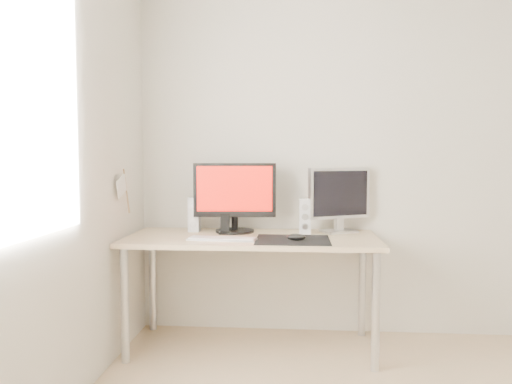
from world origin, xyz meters
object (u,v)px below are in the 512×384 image
object	(u,v)px
desk	(252,248)
keyboard	(222,239)
second_monitor	(339,197)
speaker_left	(194,214)
mouse	(296,237)
phone_dock	(225,228)
main_monitor	(235,195)
speaker_right	(305,216)

from	to	relation	value
desk	keyboard	distance (m)	0.25
desk	second_monitor	distance (m)	0.69
second_monitor	speaker_left	size ratio (longest dim) A/B	1.87
desk	mouse	bearing A→B (deg)	-28.37
second_monitor	phone_dock	size ratio (longest dim) A/B	3.21
phone_dock	main_monitor	bearing A→B (deg)	56.43
mouse	keyboard	xyz separation A→B (m)	(-0.45, -0.00, -0.02)
speaker_right	keyboard	world-z (taller)	speaker_right
keyboard	desk	bearing A→B (deg)	42.40
speaker_right	second_monitor	bearing A→B (deg)	16.81
main_monitor	speaker_left	xyz separation A→B (m)	(-0.28, 0.02, -0.14)
speaker_left	phone_dock	size ratio (longest dim) A/B	1.71
main_monitor	keyboard	world-z (taller)	main_monitor
speaker_left	phone_dock	distance (m)	0.26
keyboard	second_monitor	bearing A→B (deg)	26.62
mouse	desk	world-z (taller)	mouse
desk	phone_dock	size ratio (longest dim) A/B	11.79
desk	phone_dock	world-z (taller)	phone_dock
desk	speaker_right	world-z (taller)	speaker_right
second_monitor	speaker_left	bearing A→B (deg)	-178.04
mouse	phone_dock	world-z (taller)	phone_dock
main_monitor	speaker_left	bearing A→B (deg)	175.12
mouse	keyboard	bearing A→B (deg)	-179.55
mouse	speaker_right	xyz separation A→B (m)	(0.06, 0.30, 0.09)
second_monitor	speaker_right	world-z (taller)	second_monitor
speaker_right	phone_dock	world-z (taller)	speaker_right
second_monitor	speaker_right	size ratio (longest dim) A/B	1.87
desk	main_monitor	world-z (taller)	main_monitor
mouse	second_monitor	bearing A→B (deg)	51.92
keyboard	phone_dock	size ratio (longest dim) A/B	3.17
mouse	phone_dock	xyz separation A→B (m)	(-0.47, 0.23, 0.02)
desk	phone_dock	distance (m)	0.23
mouse	keyboard	distance (m)	0.45
mouse	speaker_right	bearing A→B (deg)	78.95
speaker_left	main_monitor	bearing A→B (deg)	-4.88
mouse	speaker_right	size ratio (longest dim) A/B	0.49
main_monitor	speaker_right	world-z (taller)	main_monitor
second_monitor	keyboard	world-z (taller)	second_monitor
speaker_right	phone_dock	distance (m)	0.53
phone_dock	mouse	bearing A→B (deg)	-25.90
desk	speaker_left	bearing A→B (deg)	156.17
phone_dock	keyboard	bearing A→B (deg)	-86.27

